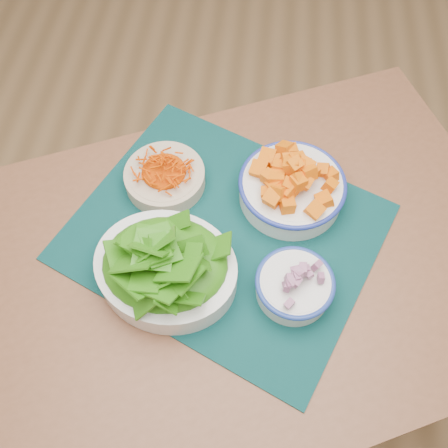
% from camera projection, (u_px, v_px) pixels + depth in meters
% --- Properties ---
extents(ground, '(4.00, 4.00, 0.00)m').
position_uv_depth(ground, '(261.00, 273.00, 1.83)').
color(ground, '#AD8254').
rests_on(ground, ground).
extents(table, '(1.43, 1.23, 0.75)m').
position_uv_depth(table, '(232.00, 282.00, 1.10)').
color(table, brown).
rests_on(table, ground).
extents(placemat, '(0.75, 0.70, 0.00)m').
position_uv_depth(placemat, '(224.00, 232.00, 1.05)').
color(placemat, black).
rests_on(placemat, table).
extents(carrot_bowl, '(0.20, 0.20, 0.07)m').
position_uv_depth(carrot_bowl, '(164.00, 175.00, 1.09)').
color(carrot_bowl, beige).
rests_on(carrot_bowl, placemat).
extents(squash_bowl, '(0.27, 0.27, 0.11)m').
position_uv_depth(squash_bowl, '(293.00, 184.00, 1.05)').
color(squash_bowl, white).
rests_on(squash_bowl, placemat).
extents(lettuce_bowl, '(0.33, 0.30, 0.13)m').
position_uv_depth(lettuce_bowl, '(165.00, 263.00, 0.95)').
color(lettuce_bowl, silver).
rests_on(lettuce_bowl, placemat).
extents(onion_bowl, '(0.17, 0.17, 0.08)m').
position_uv_depth(onion_bowl, '(295.00, 284.00, 0.95)').
color(onion_bowl, silver).
rests_on(onion_bowl, placemat).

